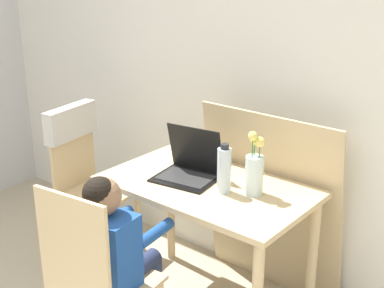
{
  "coord_description": "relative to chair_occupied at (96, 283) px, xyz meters",
  "views": [
    {
      "loc": [
        1.56,
        -0.25,
        1.86
      ],
      "look_at": [
        -0.07,
        1.74,
        0.93
      ],
      "focal_mm": 50.0,
      "sensor_mm": 36.0,
      "label": 1
    }
  ],
  "objects": [
    {
      "name": "water_bottle",
      "position": [
        0.21,
        0.67,
        0.38
      ],
      "size": [
        0.07,
        0.07,
        0.25
      ],
      "color": "silver",
      "rests_on": "dining_table"
    },
    {
      "name": "cardboard_panel",
      "position": [
        0.24,
        1.06,
        0.05
      ],
      "size": [
        0.84,
        0.17,
        1.07
      ],
      "color": "tan",
      "rests_on": "ground_plane"
    },
    {
      "name": "person_seated",
      "position": [
        -0.02,
        0.13,
        0.13
      ],
      "size": [
        0.34,
        0.45,
        0.97
      ],
      "rotation": [
        0.0,
        0.0,
        3.27
      ],
      "color": "#1E4C9E",
      "rests_on": "ground_plane"
    },
    {
      "name": "chair_occupied",
      "position": [
        0.0,
        0.0,
        0.0
      ],
      "size": [
        0.45,
        0.45,
        0.96
      ],
      "rotation": [
        0.0,
        0.0,
        3.27
      ],
      "color": "#D6B784",
      "rests_on": "ground_plane"
    },
    {
      "name": "wall_back",
      "position": [
        0.03,
        1.2,
        0.77
      ],
      "size": [
        6.4,
        0.05,
        2.5
      ],
      "color": "white",
      "rests_on": "ground_plane"
    },
    {
      "name": "laptop",
      "position": [
        -0.04,
        0.71,
        0.32
      ],
      "size": [
        0.35,
        0.31,
        0.26
      ],
      "rotation": [
        0.0,
        0.0,
        0.15
      ],
      "color": "black",
      "rests_on": "dining_table"
    },
    {
      "name": "chair_spare",
      "position": [
        -0.9,
        0.69,
        0.16
      ],
      "size": [
        0.49,
        0.46,
        0.97
      ],
      "rotation": [
        0.0,
        0.0,
        1.73
      ],
      "color": "#D6B784",
      "rests_on": "ground_plane"
    },
    {
      "name": "dining_table",
      "position": [
        0.09,
        0.69,
        0.15
      ],
      "size": [
        1.07,
        0.63,
        0.75
      ],
      "color": "#D6B784",
      "rests_on": "ground_plane"
    },
    {
      "name": "flower_vase",
      "position": [
        0.33,
        0.74,
        0.39
      ],
      "size": [
        0.09,
        0.09,
        0.33
      ],
      "color": "silver",
      "rests_on": "dining_table"
    }
  ]
}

